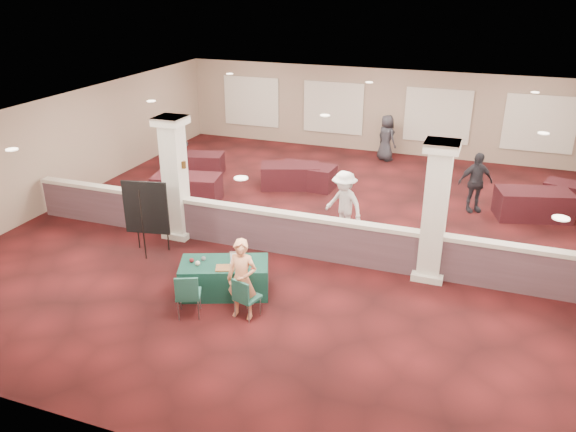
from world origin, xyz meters
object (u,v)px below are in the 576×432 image
(far_table_back_left, at_px, (198,164))
(attendee_d, at_px, (386,138))
(conf_chair_side, at_px, (188,292))
(woman, at_px, (242,279))
(far_table_front_center, at_px, (290,176))
(attendee_a, at_px, (175,147))
(far_table_front_right, at_px, (533,204))
(attendee_c, at_px, (475,182))
(near_table, at_px, (225,278))
(far_table_front_left, at_px, (187,188))
(far_table_back_center, at_px, (306,176))
(conf_chair_main, at_px, (245,295))
(far_table_back_right, at_px, (573,195))
(easel_board, at_px, (146,209))
(attendee_b, at_px, (344,204))

(far_table_back_left, xyz_separation_m, attendee_d, (5.83, 3.80, 0.50))
(conf_chair_side, relative_size, woman, 0.57)
(woman, relative_size, far_table_front_center, 0.91)
(far_table_front_center, distance_m, attendee_a, 4.29)
(conf_chair_side, relative_size, attendee_d, 0.57)
(far_table_front_right, height_order, attendee_c, attendee_c)
(attendee_a, bearing_deg, near_table, -82.97)
(far_table_front_left, relative_size, far_table_back_center, 1.10)
(conf_chair_side, distance_m, attendee_c, 9.28)
(woman, height_order, far_table_front_center, woman)
(conf_chair_main, height_order, far_table_back_right, conf_chair_main)
(conf_chair_main, relative_size, far_table_front_right, 0.44)
(conf_chair_main, xyz_separation_m, attendee_d, (0.59, 11.49, 0.33))
(conf_chair_main, relative_size, woman, 0.52)
(far_table_back_center, distance_m, attendee_d, 4.25)
(conf_chair_side, relative_size, attendee_c, 0.54)
(conf_chair_main, relative_size, far_table_front_center, 0.47)
(conf_chair_main, bearing_deg, far_table_front_center, 119.27)
(conf_chair_side, distance_m, attendee_d, 11.97)
(far_table_back_center, bearing_deg, far_table_front_right, -1.68)
(far_table_front_left, relative_size, attendee_c, 1.13)
(far_table_front_center, bearing_deg, near_table, -82.13)
(woman, bearing_deg, attendee_d, 84.21)
(near_table, relative_size, conf_chair_side, 1.94)
(near_table, height_order, far_table_front_center, far_table_front_center)
(near_table, height_order, attendee_a, attendee_a)
(near_table, distance_m, far_table_back_center, 6.95)
(conf_chair_side, height_order, woman, woman)
(conf_chair_side, relative_size, far_table_front_right, 0.48)
(far_table_front_right, bearing_deg, far_table_back_right, 50.51)
(attendee_c, bearing_deg, far_table_back_center, 148.08)
(conf_chair_side, xyz_separation_m, easel_board, (-2.32, 2.17, 0.63))
(far_table_front_left, bearing_deg, easel_board, -75.43)
(near_table, relative_size, woman, 1.10)
(conf_chair_main, relative_size, conf_chair_side, 0.92)
(attendee_b, relative_size, attendee_d, 1.05)
(attendee_a, distance_m, attendee_b, 7.49)
(easel_board, xyz_separation_m, attendee_b, (4.22, 2.68, -0.31))
(attendee_c, bearing_deg, far_table_back_right, -1.34)
(far_table_front_left, distance_m, far_table_front_right, 10.11)
(far_table_front_left, xyz_separation_m, far_table_front_center, (2.55, 2.21, -0.03))
(far_table_front_right, height_order, attendee_b, attendee_b)
(far_table_front_left, bearing_deg, far_table_back_center, 38.43)
(conf_chair_main, bearing_deg, far_table_front_right, 69.48)
(conf_chair_main, relative_size, attendee_a, 0.48)
(conf_chair_main, distance_m, far_table_back_center, 7.80)
(far_table_back_left, distance_m, attendee_d, 6.98)
(easel_board, height_order, far_table_back_left, easel_board)
(easel_board, distance_m, attendee_c, 9.26)
(near_table, relative_size, conf_chair_main, 2.11)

